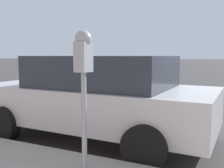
{
  "coord_description": "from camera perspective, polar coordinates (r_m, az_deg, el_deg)",
  "views": [
    {
      "loc": [
        -5.26,
        -1.15,
        1.54
      ],
      "look_at": [
        -2.5,
        0.17,
        1.21
      ],
      "focal_mm": 42.0,
      "sensor_mm": 36.0,
      "label": 1
    }
  ],
  "objects": [
    {
      "name": "parking_meter",
      "position": [
        2.98,
        -6.21,
        4.11
      ],
      "size": [
        0.21,
        0.19,
        1.66
      ],
      "color": "gray",
      "rests_on": "sidewalk"
    },
    {
      "name": "car_silver",
      "position": [
        4.84,
        -3.41,
        -2.53
      ],
      "size": [
        2.16,
        4.35,
        1.53
      ],
      "rotation": [
        0.0,
        0.0,
        -0.03
      ],
      "color": "#B7BABF",
      "rests_on": "ground_plane"
    },
    {
      "name": "ground_plane",
      "position": [
        5.6,
        12.91,
        -9.88
      ],
      "size": [
        220.0,
        220.0,
        0.0
      ],
      "primitive_type": "plane",
      "color": "#3D3A3A"
    }
  ]
}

